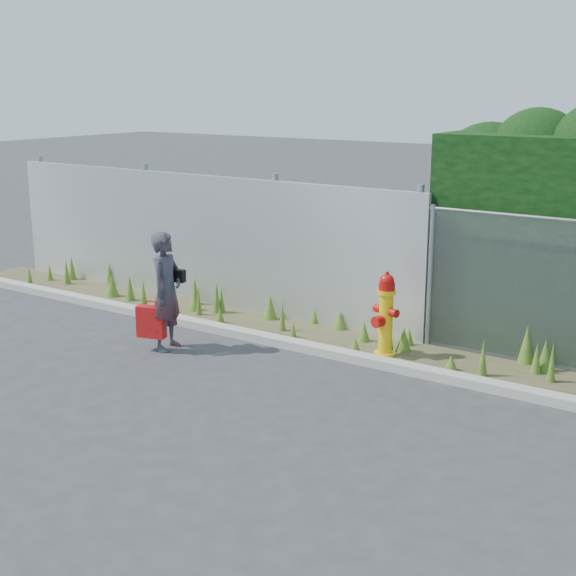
# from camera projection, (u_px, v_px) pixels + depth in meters

# --- Properties ---
(ground) EXTENTS (80.00, 80.00, 0.00)m
(ground) POSITION_uv_depth(u_px,v_px,m) (244.00, 395.00, 9.75)
(ground) COLOR #353538
(ground) RESTS_ON ground
(curb) EXTENTS (16.00, 0.22, 0.12)m
(curb) POSITION_uv_depth(u_px,v_px,m) (322.00, 350.00, 11.18)
(curb) COLOR #A7A397
(curb) RESTS_ON ground
(weed_strip) EXTENTS (16.00, 1.31, 0.55)m
(weed_strip) POSITION_uv_depth(u_px,v_px,m) (349.00, 332.00, 11.74)
(weed_strip) COLOR #49442A
(weed_strip) RESTS_ON ground
(corrugated_fence) EXTENTS (8.50, 0.21, 2.30)m
(corrugated_fence) POSITION_uv_depth(u_px,v_px,m) (197.00, 239.00, 13.65)
(corrugated_fence) COLOR silver
(corrugated_fence) RESTS_ON ground
(fire_hydrant) EXTENTS (0.41, 0.36, 1.21)m
(fire_hydrant) POSITION_uv_depth(u_px,v_px,m) (386.00, 316.00, 10.95)
(fire_hydrant) COLOR yellow
(fire_hydrant) RESTS_ON ground
(woman) EXTENTS (0.51, 0.68, 1.69)m
(woman) POSITION_uv_depth(u_px,v_px,m) (167.00, 291.00, 11.24)
(woman) COLOR #0E505D
(woman) RESTS_ON ground
(red_tote_bag) EXTENTS (0.41, 0.15, 0.53)m
(red_tote_bag) POSITION_uv_depth(u_px,v_px,m) (151.00, 322.00, 11.24)
(red_tote_bag) COLOR #AA0915
(black_shoulder_bag) EXTENTS (0.24, 0.10, 0.18)m
(black_shoulder_bag) POSITION_uv_depth(u_px,v_px,m) (177.00, 276.00, 11.30)
(black_shoulder_bag) COLOR black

